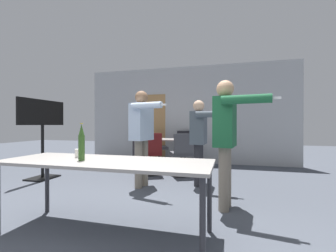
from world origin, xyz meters
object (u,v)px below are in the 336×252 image
Objects in this scene: office_chair_far_left at (157,149)px; office_chair_near_pushed at (151,155)px; person_center_tall at (142,129)px; drink_cup at (78,153)px; person_right_polo at (226,131)px; tv_screen at (42,129)px; person_near_casual at (199,134)px; beer_bottle at (82,143)px; office_chair_far_right at (185,149)px; office_chair_mid_tucked at (182,156)px.

office_chair_far_left is 0.98× the size of office_chair_near_pushed.
person_center_tall is 18.08× the size of drink_cup.
office_chair_far_left is (-1.96, 3.02, -0.60)m from person_right_polo.
person_near_casual is at bearing -83.77° from tv_screen.
beer_bottle is at bearing -43.57° from person_right_polo.
person_near_casual is at bearing 12.18° from office_chair_far_left.
drink_cup is (-1.09, -2.03, -0.14)m from person_near_casual.
person_center_tall is at bearing 71.27° from office_chair_far_right.
person_center_tall is 2.51m from office_chair_far_right.
office_chair_far_right is (-0.67, 2.03, -0.49)m from person_near_casual.
office_chair_mid_tucked is (2.76, 1.00, -0.60)m from tv_screen.
tv_screen reaches higher than office_chair_far_right.
person_right_polo reaches higher than office_chair_far_right.
office_chair_far_left is (-0.80, -0.09, -0.02)m from office_chair_far_right.
drink_cup is (2.13, -1.68, -0.24)m from tv_screen.
person_near_casual is 1.69× the size of office_chair_mid_tucked.
person_near_casual is 1.67× the size of office_chair_far_right.
office_chair_far_right is at bearing -158.95° from person_near_casual.
person_near_casual reaches higher than office_chair_far_left.
person_near_casual is at bearing -79.30° from office_chair_mid_tucked.
person_right_polo is 1.09× the size of person_near_casual.
tv_screen is 4.29× the size of beer_bottle.
tv_screen is 1.04× the size of person_near_casual.
beer_bottle is at bearing -17.57° from office_chair_far_left.
person_center_tall is (2.24, -0.03, 0.01)m from tv_screen.
beer_bottle is at bearing 14.81° from person_center_tall.
tv_screen reaches higher than beer_bottle.
tv_screen reaches higher than office_chair_near_pushed.
office_chair_mid_tucked is at bearing -20.43° from office_chair_near_pushed.
person_right_polo is 4.48× the size of beer_bottle.
office_chair_far_left is (1.75, 2.29, -0.61)m from tv_screen.
tv_screen is at bearing 31.80° from office_chair_far_right.
beer_bottle is 0.27m from drink_cup.
beer_bottle is (2.29, -1.84, -0.10)m from tv_screen.
person_center_tall is at bearing -65.87° from person_near_casual.
tv_screen reaches higher than office_chair_mid_tucked.
office_chair_far_right is 2.47× the size of beer_bottle.
person_center_tall reaches higher than beer_bottle.
office_chair_mid_tucked is at bearing 76.71° from drink_cup.
person_near_casual is 0.94m from office_chair_mid_tucked.
person_center_tall reaches higher than office_chair_far_right.
person_near_casual is at bearing 97.01° from office_chair_far_right.
tv_screen is 2.24m from person_center_tall.
office_chair_far_right is (2.56, 2.38, -0.59)m from tv_screen.
office_chair_far_left is (-0.48, 2.32, -0.62)m from person_center_tall.
office_chair_mid_tucked is at bearing -70.13° from tv_screen.
person_right_polo is 2.07m from office_chair_mid_tucked.
office_chair_far_left is at bearing -139.94° from person_near_casual.
person_near_casual is 2.38m from beer_bottle.
person_right_polo is at bearing -85.94° from office_chair_mid_tucked.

